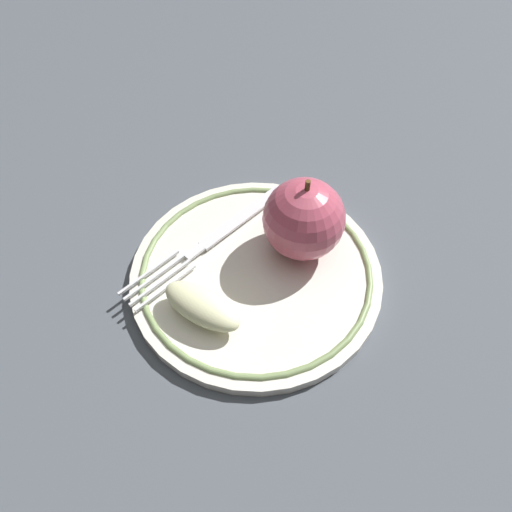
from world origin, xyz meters
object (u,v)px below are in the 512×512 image
at_px(apple_red_whole, 304,219).
at_px(apple_slice_front, 202,306).
at_px(plate, 256,273).
at_px(fork, 214,238).

bearing_deg(apple_red_whole, apple_slice_front, -18.04).
distance_m(plate, apple_red_whole, 0.07).
height_order(apple_red_whole, fork, apple_red_whole).
distance_m(apple_red_whole, apple_slice_front, 0.12).
distance_m(apple_red_whole, fork, 0.09).
relative_size(apple_red_whole, fork, 0.43).
bearing_deg(fork, apple_slice_front, 41.22).
height_order(plate, fork, fork).
height_order(apple_slice_front, fork, apple_slice_front).
bearing_deg(plate, apple_red_whole, 154.99).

